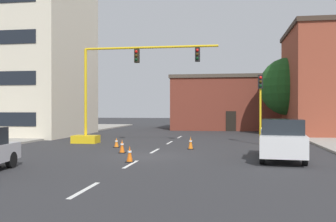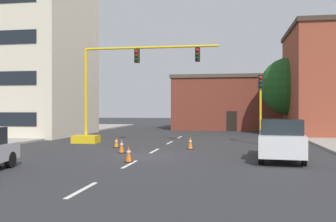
% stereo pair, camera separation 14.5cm
% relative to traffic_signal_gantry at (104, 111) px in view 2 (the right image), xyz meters
% --- Properties ---
extents(ground_plane, '(160.00, 160.00, 0.00)m').
position_rel_traffic_signal_gantry_xyz_m(ground_plane, '(4.51, -6.73, -2.32)').
color(ground_plane, '#2D2D30').
extents(sidewalk_left, '(6.00, 56.00, 0.14)m').
position_rel_traffic_signal_gantry_xyz_m(sidewalk_left, '(-8.50, 1.27, -2.25)').
color(sidewalk_left, '#9E998E').
rests_on(sidewalk_left, ground_plane).
extents(lane_stripe_seg_1, '(0.16, 2.40, 0.01)m').
position_rel_traffic_signal_gantry_xyz_m(lane_stripe_seg_1, '(4.51, -15.23, -2.32)').
color(lane_stripe_seg_1, silver).
rests_on(lane_stripe_seg_1, ground_plane).
extents(lane_stripe_seg_2, '(0.16, 2.40, 0.01)m').
position_rel_traffic_signal_gantry_xyz_m(lane_stripe_seg_2, '(4.51, -9.73, -2.32)').
color(lane_stripe_seg_2, silver).
rests_on(lane_stripe_seg_2, ground_plane).
extents(lane_stripe_seg_3, '(0.16, 2.40, 0.01)m').
position_rel_traffic_signal_gantry_xyz_m(lane_stripe_seg_3, '(4.51, -4.23, -2.32)').
color(lane_stripe_seg_3, silver).
rests_on(lane_stripe_seg_3, ground_plane).
extents(lane_stripe_seg_4, '(0.16, 2.40, 0.01)m').
position_rel_traffic_signal_gantry_xyz_m(lane_stripe_seg_4, '(4.51, 1.27, -2.32)').
color(lane_stripe_seg_4, silver).
rests_on(lane_stripe_seg_4, ground_plane).
extents(lane_stripe_seg_5, '(0.16, 2.40, 0.01)m').
position_rel_traffic_signal_gantry_xyz_m(lane_stripe_seg_5, '(4.51, 6.77, -2.32)').
color(lane_stripe_seg_5, silver).
rests_on(lane_stripe_seg_5, ground_plane).
extents(building_tall_left, '(14.67, 11.10, 23.14)m').
position_rel_traffic_signal_gantry_xyz_m(building_tall_left, '(-12.03, 7.14, 9.26)').
color(building_tall_left, beige).
rests_on(building_tall_left, ground_plane).
extents(building_brick_center, '(13.84, 9.57, 6.30)m').
position_rel_traffic_signal_gantry_xyz_m(building_brick_center, '(8.91, 21.07, 0.84)').
color(building_brick_center, brown).
rests_on(building_brick_center, ground_plane).
extents(traffic_signal_gantry, '(10.37, 1.20, 6.83)m').
position_rel_traffic_signal_gantry_xyz_m(traffic_signal_gantry, '(0.00, 0.00, 0.00)').
color(traffic_signal_gantry, yellow).
rests_on(traffic_signal_gantry, ground_plane).
extents(traffic_light_pole_right, '(0.32, 0.47, 4.80)m').
position_rel_traffic_signal_gantry_xyz_m(traffic_light_pole_right, '(10.91, 0.82, 1.21)').
color(traffic_light_pole_right, yellow).
rests_on(traffic_light_pole_right, ground_plane).
extents(tree_right_far, '(5.76, 5.76, 7.55)m').
position_rel_traffic_signal_gantry_xyz_m(tree_right_far, '(14.57, 13.30, 2.34)').
color(tree_right_far, '#4C3823').
rests_on(tree_right_far, ground_plane).
extents(pickup_truck_white, '(2.49, 5.56, 1.99)m').
position_rel_traffic_signal_gantry_xyz_m(pickup_truck_white, '(11.35, -7.08, -1.35)').
color(pickup_truck_white, white).
rests_on(pickup_truck_white, ground_plane).
extents(traffic_cone_roadside_a, '(0.36, 0.36, 0.78)m').
position_rel_traffic_signal_gantry_xyz_m(traffic_cone_roadside_a, '(6.48, -2.98, -1.94)').
color(traffic_cone_roadside_a, black).
rests_on(traffic_cone_roadside_a, ground_plane).
extents(traffic_cone_roadside_b, '(0.36, 0.36, 0.77)m').
position_rel_traffic_signal_gantry_xyz_m(traffic_cone_roadside_b, '(2.92, -5.61, -1.94)').
color(traffic_cone_roadside_b, black).
rests_on(traffic_cone_roadside_b, ground_plane).
extents(traffic_cone_roadside_c, '(0.36, 0.36, 0.77)m').
position_rel_traffic_signal_gantry_xyz_m(traffic_cone_roadside_c, '(4.29, -9.10, -1.94)').
color(traffic_cone_roadside_c, black).
rests_on(traffic_cone_roadside_c, ground_plane).
extents(traffic_cone_roadside_d, '(0.36, 0.36, 0.63)m').
position_rel_traffic_signal_gantry_xyz_m(traffic_cone_roadside_d, '(1.70, -2.65, -2.01)').
color(traffic_cone_roadside_d, black).
rests_on(traffic_cone_roadside_d, ground_plane).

